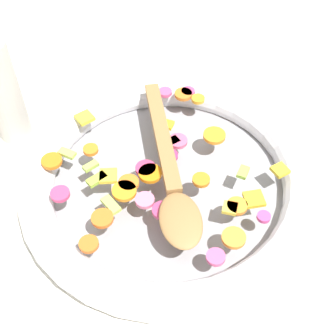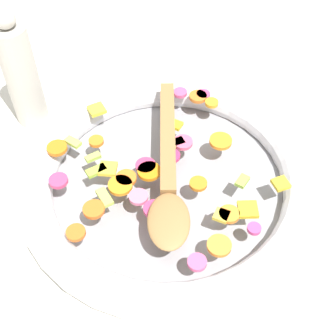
% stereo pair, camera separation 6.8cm
% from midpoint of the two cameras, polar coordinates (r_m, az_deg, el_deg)
% --- Properties ---
extents(ground_plane, '(4.00, 4.00, 0.00)m').
position_cam_midpoint_polar(ground_plane, '(0.72, -2.71, -2.75)').
color(ground_plane, silver).
extents(skillet, '(0.44, 0.44, 0.05)m').
position_cam_midpoint_polar(skillet, '(0.70, -2.77, -1.65)').
color(skillet, gray).
rests_on(skillet, ground_plane).
extents(chopped_vegetables, '(0.37, 0.34, 0.01)m').
position_cam_midpoint_polar(chopped_vegetables, '(0.67, -4.04, -0.54)').
color(chopped_vegetables, orange).
rests_on(chopped_vegetables, skillet).
extents(wooden_spoon, '(0.12, 0.31, 0.01)m').
position_cam_midpoint_polar(wooden_spoon, '(0.65, -2.63, -1.00)').
color(wooden_spoon, olive).
rests_on(wooden_spoon, chopped_vegetables).
extents(pepper_mill, '(0.05, 0.05, 0.21)m').
position_cam_midpoint_polar(pepper_mill, '(0.78, -21.98, 8.75)').
color(pepper_mill, '#B2ADA3').
rests_on(pepper_mill, ground_plane).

